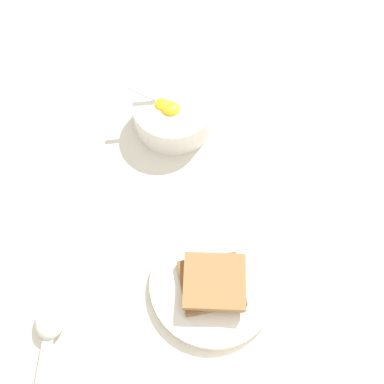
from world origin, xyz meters
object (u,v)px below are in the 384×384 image
toast_plate (213,285)px  soup_spoon (49,329)px  toast_sandwich (213,283)px  egg_bowl (173,113)px

toast_plate → soup_spoon: 0.24m
soup_spoon → toast_sandwich: bearing=118.9°
toast_plate → soup_spoon: soup_spoon is taller
toast_sandwich → soup_spoon: 0.24m
egg_bowl → toast_sandwich: size_ratio=1.30×
egg_bowl → soup_spoon: egg_bowl is taller
toast_plate → soup_spoon: size_ratio=1.20×
toast_sandwich → toast_plate: bearing=176.3°
egg_bowl → toast_plate: egg_bowl is taller
egg_bowl → toast_plate: 0.30m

